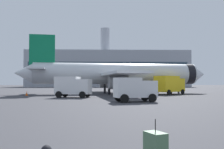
{
  "coord_description": "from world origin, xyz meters",
  "views": [
    {
      "loc": [
        0.11,
        -2.59,
        2.1
      ],
      "look_at": [
        1.07,
        27.03,
        3.0
      ],
      "focal_mm": 41.57,
      "sensor_mm": 36.0,
      "label": 1
    }
  ],
  "objects_px": {
    "service_truck": "(73,86)",
    "safety_cone_mid": "(171,92)",
    "fuel_truck": "(169,84)",
    "rolling_suitcase": "(155,145)",
    "airplane_at_gate": "(116,74)",
    "cargo_van": "(135,88)",
    "safety_cone_near": "(27,93)"
  },
  "relations": [
    {
      "from": "fuel_truck",
      "to": "safety_cone_mid",
      "type": "bearing_deg",
      "value": 71.8
    },
    {
      "from": "service_truck",
      "to": "rolling_suitcase",
      "type": "xyz_separation_m",
      "value": [
        5.69,
        -29.16,
        -1.22
      ]
    },
    {
      "from": "cargo_van",
      "to": "safety_cone_mid",
      "type": "distance_m",
      "value": 23.38
    },
    {
      "from": "fuel_truck",
      "to": "airplane_at_gate",
      "type": "bearing_deg",
      "value": 160.79
    },
    {
      "from": "fuel_truck",
      "to": "rolling_suitcase",
      "type": "bearing_deg",
      "value": -104.93
    },
    {
      "from": "cargo_van",
      "to": "rolling_suitcase",
      "type": "relative_size",
      "value": 4.31
    },
    {
      "from": "airplane_at_gate",
      "to": "safety_cone_mid",
      "type": "xyz_separation_m",
      "value": [
        10.55,
        1.44,
        -3.34
      ]
    },
    {
      "from": "cargo_van",
      "to": "rolling_suitcase",
      "type": "xyz_separation_m",
      "value": [
        -1.91,
        -20.68,
        -1.06
      ]
    },
    {
      "from": "service_truck",
      "to": "rolling_suitcase",
      "type": "bearing_deg",
      "value": -78.96
    },
    {
      "from": "service_truck",
      "to": "safety_cone_mid",
      "type": "height_order",
      "value": "service_truck"
    },
    {
      "from": "airplane_at_gate",
      "to": "rolling_suitcase",
      "type": "bearing_deg",
      "value": -91.31
    },
    {
      "from": "rolling_suitcase",
      "to": "service_truck",
      "type": "bearing_deg",
      "value": 101.04
    },
    {
      "from": "fuel_truck",
      "to": "rolling_suitcase",
      "type": "distance_m",
      "value": 38.72
    },
    {
      "from": "airplane_at_gate",
      "to": "cargo_van",
      "type": "relative_size",
      "value": 7.54
    },
    {
      "from": "safety_cone_mid",
      "to": "airplane_at_gate",
      "type": "bearing_deg",
      "value": -172.25
    },
    {
      "from": "safety_cone_near",
      "to": "rolling_suitcase",
      "type": "height_order",
      "value": "rolling_suitcase"
    },
    {
      "from": "fuel_truck",
      "to": "safety_cone_near",
      "type": "xyz_separation_m",
      "value": [
        -23.62,
        -2.8,
        -1.41
      ]
    },
    {
      "from": "service_truck",
      "to": "safety_cone_mid",
      "type": "xyz_separation_m",
      "value": [
        17.16,
        12.82,
        -1.29
      ]
    },
    {
      "from": "fuel_truck",
      "to": "safety_cone_mid",
      "type": "height_order",
      "value": "fuel_truck"
    },
    {
      "from": "airplane_at_gate",
      "to": "rolling_suitcase",
      "type": "height_order",
      "value": "airplane_at_gate"
    },
    {
      "from": "service_truck",
      "to": "airplane_at_gate",
      "type": "bearing_deg",
      "value": 59.84
    },
    {
      "from": "airplane_at_gate",
      "to": "safety_cone_near",
      "type": "distance_m",
      "value": 16.08
    },
    {
      "from": "fuel_truck",
      "to": "safety_cone_near",
      "type": "relative_size",
      "value": 8.16
    },
    {
      "from": "airplane_at_gate",
      "to": "safety_cone_mid",
      "type": "height_order",
      "value": "airplane_at_gate"
    },
    {
      "from": "airplane_at_gate",
      "to": "safety_cone_mid",
      "type": "relative_size",
      "value": 54.86
    },
    {
      "from": "cargo_van",
      "to": "safety_cone_mid",
      "type": "height_order",
      "value": "cargo_van"
    },
    {
      "from": "cargo_van",
      "to": "safety_cone_mid",
      "type": "xyz_separation_m",
      "value": [
        9.57,
        21.3,
        -1.13
      ]
    },
    {
      "from": "cargo_van",
      "to": "safety_cone_near",
      "type": "xyz_separation_m",
      "value": [
        -15.56,
        13.92,
        -1.08
      ]
    },
    {
      "from": "airplane_at_gate",
      "to": "safety_cone_mid",
      "type": "distance_m",
      "value": 11.16
    },
    {
      "from": "airplane_at_gate",
      "to": "fuel_truck",
      "type": "relative_size",
      "value": 5.88
    },
    {
      "from": "cargo_van",
      "to": "service_truck",
      "type": "bearing_deg",
      "value": 131.86
    },
    {
      "from": "airplane_at_gate",
      "to": "rolling_suitcase",
      "type": "distance_m",
      "value": 40.68
    }
  ]
}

